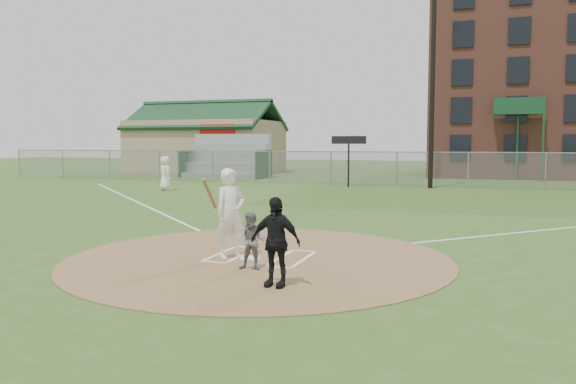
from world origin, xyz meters
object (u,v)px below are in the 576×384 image
(ondeck_player, at_px, (165,173))
(umpire, at_px, (275,242))
(catcher, at_px, (252,241))
(home_plate, at_px, (250,258))
(batter_at_plate, at_px, (230,213))

(ondeck_player, bearing_deg, umpire, 163.40)
(catcher, bearing_deg, home_plate, 107.42)
(home_plate, bearing_deg, ondeck_player, 126.51)
(ondeck_player, relative_size, batter_at_plate, 0.94)
(ondeck_player, distance_m, batter_at_plate, 18.48)
(umpire, bearing_deg, ondeck_player, 130.30)
(home_plate, xyz_separation_m, batter_at_plate, (-0.46, -0.01, 0.97))
(home_plate, height_order, ondeck_player, ondeck_player)
(home_plate, bearing_deg, umpire, -56.92)
(home_plate, distance_m, catcher, 1.19)
(ondeck_player, xyz_separation_m, batter_at_plate, (10.69, -15.08, 0.08))
(home_plate, relative_size, umpire, 0.26)
(ondeck_player, bearing_deg, home_plate, 163.79)
(catcher, bearing_deg, umpire, -58.01)
(batter_at_plate, bearing_deg, umpire, -48.63)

